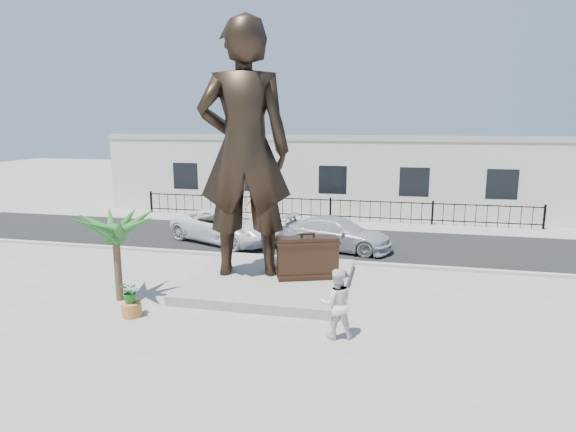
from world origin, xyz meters
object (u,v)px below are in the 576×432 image
tourist (336,303)px  car_white (225,226)px  suitcase (307,258)px  statue (244,151)px

tourist → car_white: tourist is taller
tourist → car_white: size_ratio=0.34×
car_white → tourist: bearing=-121.1°
suitcase → car_white: bearing=112.7°
car_white → suitcase: bearing=-113.6°
suitcase → car_white: size_ratio=0.38×
suitcase → tourist: size_ratio=1.10×
statue → suitcase: 4.11m
statue → suitcase: size_ratio=4.20×
statue → car_white: 6.86m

